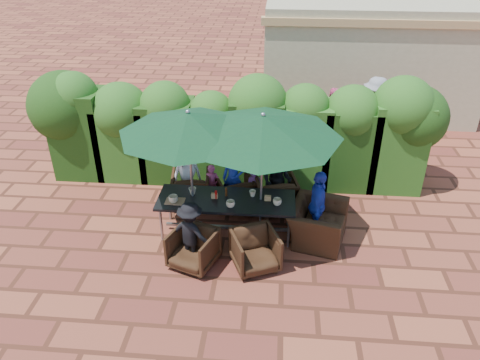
# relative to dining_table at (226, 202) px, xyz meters

# --- Properties ---
(ground) EXTENTS (80.00, 80.00, 0.00)m
(ground) POSITION_rel_dining_table_xyz_m (-0.05, -0.21, -0.68)
(ground) COLOR brown
(ground) RESTS_ON ground
(dining_table) EXTENTS (2.55, 0.90, 0.75)m
(dining_table) POSITION_rel_dining_table_xyz_m (0.00, 0.00, 0.00)
(dining_table) COLOR black
(dining_table) RESTS_ON ground
(umbrella_left) EXTENTS (2.49, 2.49, 2.46)m
(umbrella_left) POSITION_rel_dining_table_xyz_m (-0.64, 0.07, 1.54)
(umbrella_left) COLOR gray
(umbrella_left) RESTS_ON ground
(umbrella_right) EXTENTS (2.77, 2.77, 2.46)m
(umbrella_right) POSITION_rel_dining_table_xyz_m (0.64, 0.05, 1.54)
(umbrella_right) COLOR gray
(umbrella_right) RESTS_ON ground
(chair_far_left) EXTENTS (0.86, 0.82, 0.79)m
(chair_far_left) POSITION_rel_dining_table_xyz_m (-0.85, 0.96, -0.28)
(chair_far_left) COLOR black
(chair_far_left) RESTS_ON ground
(chair_far_mid) EXTENTS (0.91, 0.88, 0.73)m
(chair_far_mid) POSITION_rel_dining_table_xyz_m (0.08, 0.96, -0.31)
(chair_far_mid) COLOR black
(chair_far_mid) RESTS_ON ground
(chair_far_right) EXTENTS (0.96, 0.92, 0.83)m
(chair_far_right) POSITION_rel_dining_table_xyz_m (0.90, 0.90, -0.26)
(chair_far_right) COLOR black
(chair_far_right) RESTS_ON ground
(chair_near_left) EXTENTS (0.92, 0.89, 0.75)m
(chair_near_left) POSITION_rel_dining_table_xyz_m (-0.47, -0.98, -0.30)
(chair_near_left) COLOR black
(chair_near_left) RESTS_ON ground
(chair_near_right) EXTENTS (0.94, 0.92, 0.76)m
(chair_near_right) POSITION_rel_dining_table_xyz_m (0.60, -0.95, -0.30)
(chair_near_right) COLOR black
(chair_near_right) RESTS_ON ground
(chair_end_right) EXTENTS (0.97, 1.25, 0.97)m
(chair_end_right) POSITION_rel_dining_table_xyz_m (1.70, -0.07, -0.19)
(chair_end_right) COLOR black
(chair_end_right) RESTS_ON ground
(adult_far_left) EXTENTS (0.70, 0.55, 1.23)m
(adult_far_left) POSITION_rel_dining_table_xyz_m (-0.93, 1.03, -0.06)
(adult_far_left) COLOR white
(adult_far_left) RESTS_ON ground
(adult_far_mid) EXTENTS (0.50, 0.42, 1.27)m
(adult_far_mid) POSITION_rel_dining_table_xyz_m (0.04, 0.99, -0.04)
(adult_far_mid) COLOR #2138B4
(adult_far_mid) RESTS_ON ground
(adult_far_right) EXTENTS (0.75, 0.62, 1.34)m
(adult_far_right) POSITION_rel_dining_table_xyz_m (0.92, 0.95, -0.01)
(adult_far_right) COLOR black
(adult_far_right) RESTS_ON ground
(adult_near_left) EXTENTS (0.84, 0.60, 1.19)m
(adult_near_left) POSITION_rel_dining_table_xyz_m (-0.51, -0.89, -0.08)
(adult_near_left) COLOR black
(adult_near_left) RESTS_ON ground
(adult_end_right) EXTENTS (0.45, 0.83, 1.38)m
(adult_end_right) POSITION_rel_dining_table_xyz_m (1.68, 0.02, 0.02)
(adult_end_right) COLOR #2138B4
(adult_end_right) RESTS_ON ground
(child_left) EXTENTS (0.33, 0.27, 0.91)m
(child_left) POSITION_rel_dining_table_xyz_m (-0.41, 0.98, -0.22)
(child_left) COLOR #E14F8A
(child_left) RESTS_ON ground
(child_right) EXTENTS (0.36, 0.32, 0.87)m
(child_right) POSITION_rel_dining_table_xyz_m (0.46, 0.96, -0.24)
(child_right) COLOR #8B4595
(child_right) RESTS_ON ground
(pedestrian_a) EXTENTS (1.46, 1.29, 1.55)m
(pedestrian_a) POSITION_rel_dining_table_xyz_m (1.34, 4.00, 0.10)
(pedestrian_a) COLOR green
(pedestrian_a) RESTS_ON ground
(pedestrian_b) EXTENTS (0.81, 0.57, 1.55)m
(pedestrian_b) POSITION_rel_dining_table_xyz_m (2.27, 4.17, 0.10)
(pedestrian_b) COLOR #E14F8A
(pedestrian_b) RESTS_ON ground
(pedestrian_c) EXTENTS (1.31, 0.93, 1.87)m
(pedestrian_c) POSITION_rel_dining_table_xyz_m (3.31, 4.08, 0.26)
(pedestrian_c) COLOR gray
(pedestrian_c) RESTS_ON ground
(cup_a) EXTENTS (0.18, 0.18, 0.14)m
(cup_a) POSITION_rel_dining_table_xyz_m (-0.95, -0.19, 0.14)
(cup_a) COLOR beige
(cup_a) RESTS_ON dining_table
(cup_b) EXTENTS (0.14, 0.14, 0.13)m
(cup_b) POSITION_rel_dining_table_xyz_m (-0.65, 0.13, 0.14)
(cup_b) COLOR beige
(cup_b) RESTS_ON dining_table
(cup_c) EXTENTS (0.16, 0.16, 0.13)m
(cup_c) POSITION_rel_dining_table_xyz_m (0.11, -0.26, 0.14)
(cup_c) COLOR beige
(cup_c) RESTS_ON dining_table
(cup_d) EXTENTS (0.13, 0.13, 0.12)m
(cup_d) POSITION_rel_dining_table_xyz_m (0.48, 0.15, 0.13)
(cup_d) COLOR beige
(cup_d) RESTS_ON dining_table
(cup_e) EXTENTS (0.16, 0.16, 0.13)m
(cup_e) POSITION_rel_dining_table_xyz_m (0.94, -0.11, 0.14)
(cup_e) COLOR beige
(cup_e) RESTS_ON dining_table
(ketchup_bottle) EXTENTS (0.04, 0.04, 0.17)m
(ketchup_bottle) POSITION_rel_dining_table_xyz_m (-0.19, 0.00, 0.16)
(ketchup_bottle) COLOR #B20C0A
(ketchup_bottle) RESTS_ON dining_table
(sauce_bottle) EXTENTS (0.04, 0.04, 0.17)m
(sauce_bottle) POSITION_rel_dining_table_xyz_m (-0.01, 0.12, 0.16)
(sauce_bottle) COLOR #4C230C
(sauce_bottle) RESTS_ON dining_table
(serving_tray) EXTENTS (0.35, 0.25, 0.02)m
(serving_tray) POSITION_rel_dining_table_xyz_m (-0.93, -0.17, 0.08)
(serving_tray) COLOR #906545
(serving_tray) RESTS_ON dining_table
(number_block_left) EXTENTS (0.12, 0.06, 0.10)m
(number_block_left) POSITION_rel_dining_table_xyz_m (-0.22, 0.02, 0.12)
(number_block_left) COLOR tan
(number_block_left) RESTS_ON dining_table
(number_block_right) EXTENTS (0.12, 0.06, 0.10)m
(number_block_right) POSITION_rel_dining_table_xyz_m (0.77, 0.02, 0.12)
(number_block_right) COLOR tan
(number_block_right) RESTS_ON dining_table
(hedge_wall) EXTENTS (9.10, 1.60, 2.52)m
(hedge_wall) POSITION_rel_dining_table_xyz_m (-0.11, 2.11, 0.67)
(hedge_wall) COLOR black
(hedge_wall) RESTS_ON ground
(building) EXTENTS (6.20, 3.08, 3.20)m
(building) POSITION_rel_dining_table_xyz_m (3.45, 6.78, 0.93)
(building) COLOR #BFB38E
(building) RESTS_ON ground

